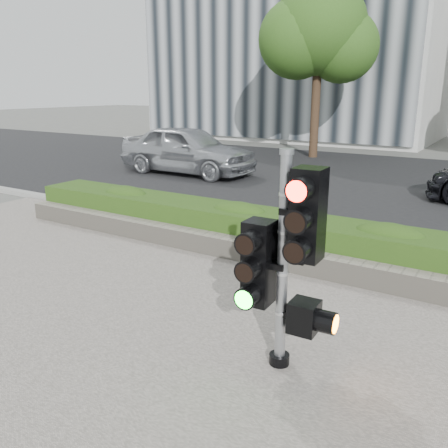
% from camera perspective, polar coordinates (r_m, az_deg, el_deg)
% --- Properties ---
extents(ground, '(120.00, 120.00, 0.00)m').
position_cam_1_polar(ground, '(6.29, -0.61, -10.80)').
color(ground, '#51514C').
rests_on(ground, ground).
extents(sidewalk, '(16.00, 11.00, 0.03)m').
position_cam_1_polar(sidewalk, '(4.70, -18.58, -21.82)').
color(sidewalk, '#9E9389').
rests_on(sidewalk, ground).
extents(road, '(60.00, 13.00, 0.02)m').
position_cam_1_polar(road, '(15.30, 20.08, 4.36)').
color(road, black).
rests_on(road, ground).
extents(curb, '(60.00, 0.25, 0.12)m').
position_cam_1_polar(curb, '(8.89, 10.41, -2.50)').
color(curb, gray).
rests_on(curb, ground).
extents(stone_wall, '(12.00, 0.32, 0.34)m').
position_cam_1_polar(stone_wall, '(7.75, 7.00, -4.02)').
color(stone_wall, gray).
rests_on(stone_wall, sidewalk).
extents(hedge, '(12.00, 1.00, 0.68)m').
position_cam_1_polar(hedge, '(8.26, 8.96, -1.59)').
color(hedge, '#507524').
rests_on(hedge, sidewalk).
extents(building_left, '(16.00, 9.00, 15.00)m').
position_cam_1_polar(building_left, '(30.59, 9.31, 24.56)').
color(building_left, '#B7B7B2').
rests_on(building_left, ground).
extents(tree_left, '(4.61, 4.03, 7.34)m').
position_cam_1_polar(tree_left, '(20.83, 11.40, 21.78)').
color(tree_left, black).
rests_on(tree_left, ground).
extents(traffic_signal, '(0.79, 0.58, 2.27)m').
position_cam_1_polar(traffic_signal, '(4.74, 7.63, -3.27)').
color(traffic_signal, black).
rests_on(traffic_signal, sidewalk).
extents(car_silver, '(4.86, 2.02, 1.64)m').
position_cam_1_polar(car_silver, '(16.34, -4.46, 8.92)').
color(car_silver, '#B0B3B8').
rests_on(car_silver, road).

